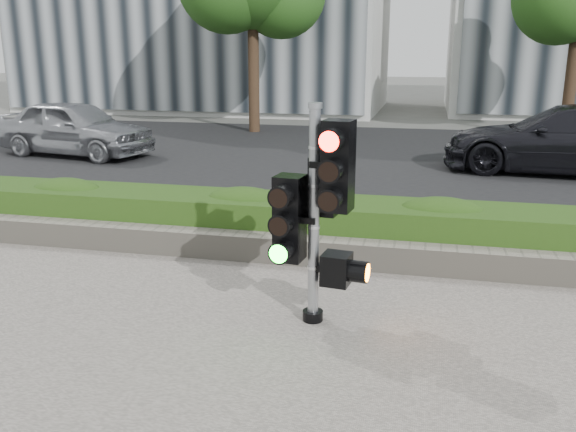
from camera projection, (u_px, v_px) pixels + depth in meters
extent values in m
plane|color=#51514C|center=(286.00, 330.00, 6.08)|extent=(120.00, 120.00, 0.00)
cube|color=black|center=(376.00, 159.00, 15.48)|extent=(60.00, 13.00, 0.02)
cube|color=gray|center=(335.00, 234.00, 9.02)|extent=(60.00, 0.25, 0.12)
cube|color=gray|center=(320.00, 251.00, 7.81)|extent=(12.00, 0.32, 0.34)
cube|color=#477524|center=(328.00, 225.00, 8.38)|extent=(12.00, 1.00, 0.68)
cylinder|color=black|center=(254.00, 71.00, 20.15)|extent=(0.36, 0.36, 4.03)
cylinder|color=black|center=(571.00, 80.00, 18.98)|extent=(0.36, 0.36, 3.58)
cylinder|color=black|center=(313.00, 315.00, 6.21)|extent=(0.21, 0.21, 0.10)
cylinder|color=gray|center=(314.00, 219.00, 5.95)|extent=(0.11, 0.11, 2.14)
cylinder|color=gray|center=(315.00, 105.00, 5.66)|extent=(0.14, 0.14, 0.05)
cube|color=#FF1107|center=(338.00, 166.00, 5.69)|extent=(0.30, 0.30, 0.86)
cube|color=#14E51E|center=(290.00, 218.00, 6.00)|extent=(0.30, 0.30, 0.86)
cube|color=black|center=(325.00, 186.00, 6.08)|extent=(0.30, 0.30, 0.59)
cube|color=orange|center=(336.00, 269.00, 6.03)|extent=(0.30, 0.30, 0.31)
imported|color=#9D9EA4|center=(75.00, 128.00, 15.81)|extent=(4.48, 2.44, 1.45)
imported|color=black|center=(567.00, 139.00, 13.51)|extent=(5.48, 2.73, 1.53)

